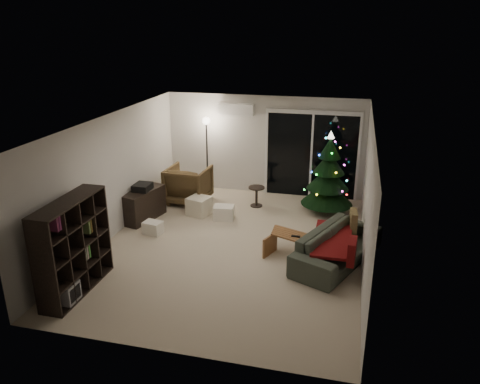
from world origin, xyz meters
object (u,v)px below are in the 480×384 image
object	(u,v)px
armchair	(188,185)
coffee_table	(303,248)
bookshelf	(63,245)
sofa	(337,246)
christmas_tree	(328,173)
media_cabinet	(144,205)

from	to	relation	value
armchair	coffee_table	distance (m)	3.81
bookshelf	coffee_table	xyz separation A→B (m)	(3.68, 2.00, -0.58)
armchair	sofa	size ratio (longest dim) A/B	0.46
bookshelf	christmas_tree	size ratio (longest dim) A/B	0.82
sofa	christmas_tree	distance (m)	2.51
armchair	christmas_tree	bearing A→B (deg)	-174.95
bookshelf	media_cabinet	distance (m)	3.03
sofa	coffee_table	distance (m)	0.63
armchair	media_cabinet	bearing A→B (deg)	66.28
media_cabinet	coffee_table	world-z (taller)	media_cabinet
armchair	sofa	distance (m)	4.32
bookshelf	media_cabinet	world-z (taller)	bookshelf
media_cabinet	sofa	bearing A→B (deg)	-0.04
sofa	media_cabinet	bearing A→B (deg)	100.52
media_cabinet	sofa	distance (m)	4.42
armchair	bookshelf	bearing A→B (deg)	84.21
bookshelf	sofa	world-z (taller)	bookshelf
media_cabinet	christmas_tree	distance (m)	4.22
coffee_table	christmas_tree	world-z (taller)	christmas_tree
bookshelf	media_cabinet	xyz separation A→B (m)	(0.00, 2.99, -0.45)
bookshelf	armchair	size ratio (longest dim) A/B	1.59
bookshelf	coffee_table	world-z (taller)	bookshelf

